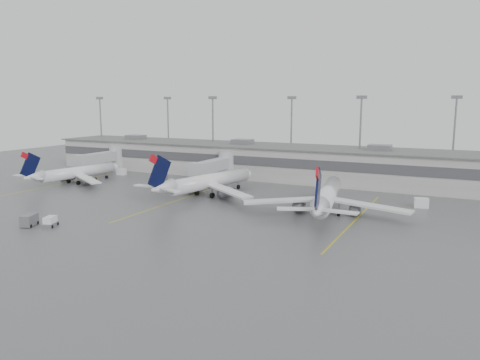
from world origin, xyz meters
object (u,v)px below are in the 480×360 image
at_px(jet_mid_left, 206,181).
at_px(baggage_tug, 50,223).
at_px(jet_mid_right, 326,196).
at_px(jet_far_left, 75,172).

xyz_separation_m(jet_mid_left, baggage_tug, (-9.87, -31.07, -2.46)).
height_order(jet_mid_right, baggage_tug, jet_mid_right).
relative_size(jet_mid_left, jet_mid_right, 0.96).
height_order(jet_far_left, jet_mid_left, jet_mid_left).
relative_size(jet_far_left, jet_mid_left, 0.88).
bearing_deg(baggage_tug, jet_mid_left, 51.51).
xyz_separation_m(jet_mid_left, jet_mid_right, (26.39, -4.25, 0.10)).
xyz_separation_m(jet_mid_right, baggage_tug, (-36.26, -26.82, -2.57)).
relative_size(jet_mid_left, baggage_tug, 10.49).
height_order(jet_far_left, baggage_tug, jet_far_left).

